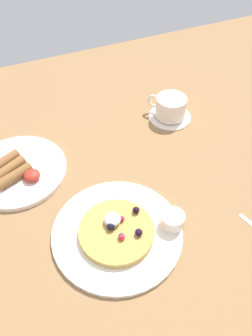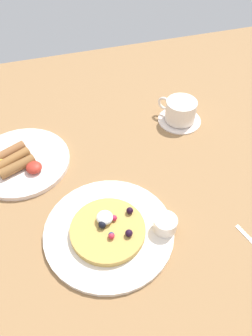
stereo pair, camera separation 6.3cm
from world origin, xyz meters
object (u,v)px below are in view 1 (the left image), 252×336
at_px(syrup_ramekin, 173,220).
at_px(coffee_saucer, 170,116).
at_px(breakfast_plate, 17,171).
at_px(coffee_cup, 170,106).
at_px(pancake_plate, 117,233).

distance_m(syrup_ramekin, coffee_saucer, 0.39).
bearing_deg(breakfast_plate, syrup_ramekin, -46.75).
xyz_separation_m(syrup_ramekin, coffee_saucer, (0.18, 0.34, -0.02)).
height_order(syrup_ramekin, coffee_saucer, syrup_ramekin).
distance_m(coffee_saucer, coffee_cup, 0.04).
distance_m(syrup_ramekin, breakfast_plate, 0.41).
bearing_deg(coffee_saucer, breakfast_plate, -174.83).
relative_size(coffee_saucer, coffee_cup, 1.21).
bearing_deg(pancake_plate, breakfast_plate, 121.36).
bearing_deg(coffee_cup, syrup_ramekin, -117.67).
xyz_separation_m(pancake_plate, coffee_saucer, (0.30, 0.31, -0.00)).
relative_size(syrup_ramekin, breakfast_plate, 0.21).
height_order(breakfast_plate, coffee_cup, coffee_cup).
bearing_deg(breakfast_plate, coffee_saucer, 5.17).
height_order(breakfast_plate, coffee_saucer, breakfast_plate).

